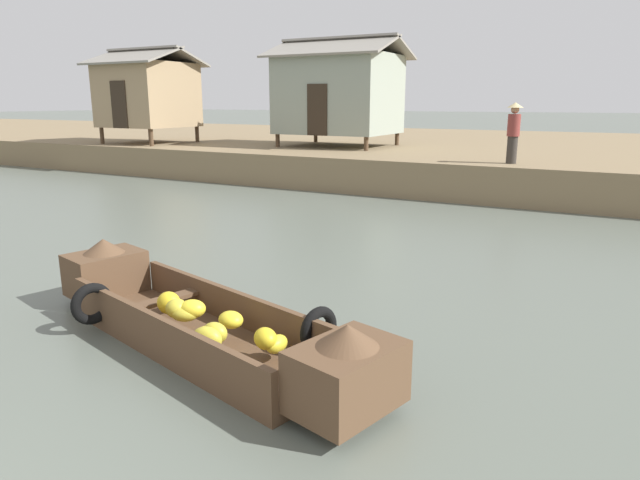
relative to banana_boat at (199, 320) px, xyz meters
name	(u,v)px	position (x,y,z in m)	size (l,w,h in m)	color
ground_plane	(398,250)	(0.45, 5.18, -0.32)	(300.00, 300.00, 0.00)	#596056
riverbank_strip	(531,155)	(0.45, 20.73, 0.21)	(160.00, 20.00, 1.07)	#7F6B4C
banana_boat	(199,320)	(0.00, 0.00, 0.00)	(5.26, 2.29, 0.90)	brown
stilt_house_left	(148,93)	(-13.54, 12.96, 2.75)	(3.82, 3.57, 3.80)	#4C3826
stilt_house_mid_left	(339,93)	(-5.87, 15.16, 2.75)	(4.77, 3.88, 4.03)	#4C3826
vendor_person	(513,130)	(1.22, 11.79, 1.67)	(0.44, 0.44, 1.66)	#332D28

